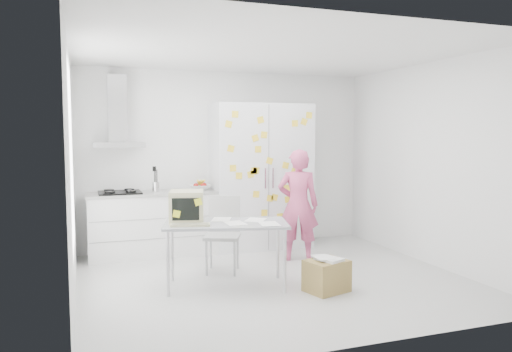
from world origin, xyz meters
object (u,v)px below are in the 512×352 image
object	(u,v)px
person	(298,205)
desk	(201,214)
cardboard_box	(327,275)
chair	(223,229)

from	to	relation	value
person	desk	world-z (taller)	person
cardboard_box	person	bearing A→B (deg)	79.16
cardboard_box	desk	bearing A→B (deg)	153.39
person	cardboard_box	world-z (taller)	person
chair	person	bearing A→B (deg)	32.12
chair	cardboard_box	world-z (taller)	chair
person	desk	distance (m)	1.70
person	cardboard_box	bearing A→B (deg)	103.80
desk	chair	size ratio (longest dim) A/B	1.59
chair	cardboard_box	bearing A→B (deg)	-30.85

